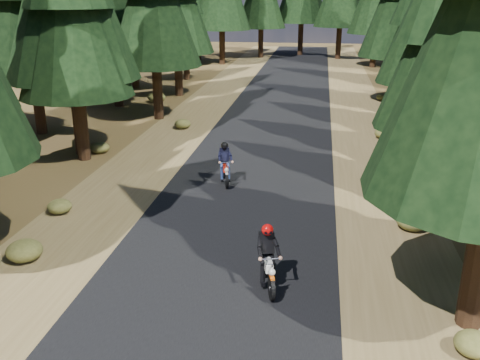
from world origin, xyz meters
TOP-DOWN VIEW (x-y plane):
  - ground at (0.00, 0.00)m, footprint 120.00×120.00m
  - road at (0.00, 5.00)m, footprint 6.00×100.00m
  - shoulder_l at (-4.60, 5.00)m, footprint 3.20×100.00m
  - shoulder_r at (4.60, 5.00)m, footprint 3.20×100.00m
  - log_near at (7.65, 10.40)m, footprint 4.13×3.22m
  - understory_shrubs at (-0.47, 6.52)m, footprint 15.16×31.05m
  - rider_lead at (1.31, -2.85)m, footprint 0.95×1.81m
  - rider_follow at (-0.94, 4.15)m, footprint 0.95×1.76m

SIDE VIEW (x-z plane):
  - ground at x=0.00m, z-range 0.00..0.00m
  - shoulder_l at x=-4.60m, z-range 0.00..0.01m
  - shoulder_r at x=4.60m, z-range 0.00..0.01m
  - road at x=0.00m, z-range 0.00..0.01m
  - log_near at x=7.65m, z-range 0.00..0.32m
  - understory_shrubs at x=-0.47m, z-range -0.06..0.60m
  - rider_follow at x=-0.94m, z-range -0.24..1.26m
  - rider_lead at x=1.31m, z-range -0.25..1.30m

